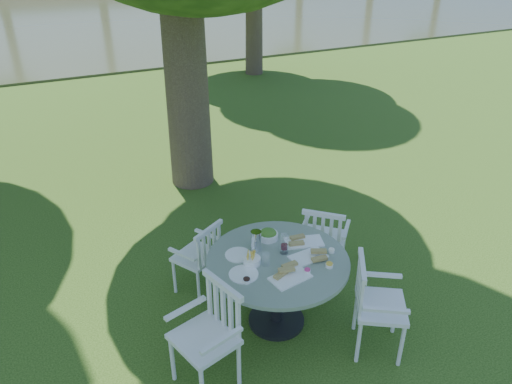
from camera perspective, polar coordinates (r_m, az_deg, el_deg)
ground at (r=5.97m, az=0.81°, el=-8.02°), size 140.00×140.00×0.00m
table at (r=4.81m, az=2.47°, el=-9.17°), size 1.35×1.35×0.77m
chair_ne at (r=5.50m, az=7.71°, el=-5.17°), size 0.62×0.62×0.90m
chair_nw at (r=5.29m, az=-6.16°, el=-7.04°), size 0.57×0.57×0.85m
chair_sw at (r=4.33m, az=-4.94°, el=-15.15°), size 0.59×0.61×0.98m
chair_se at (r=4.71m, az=13.00°, el=-11.88°), size 0.63×0.65×0.95m
tableware at (r=4.75m, az=1.66°, el=-6.75°), size 1.08×0.88×0.21m
river at (r=27.63m, az=-21.34°, el=19.46°), size 100.00×28.00×0.12m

